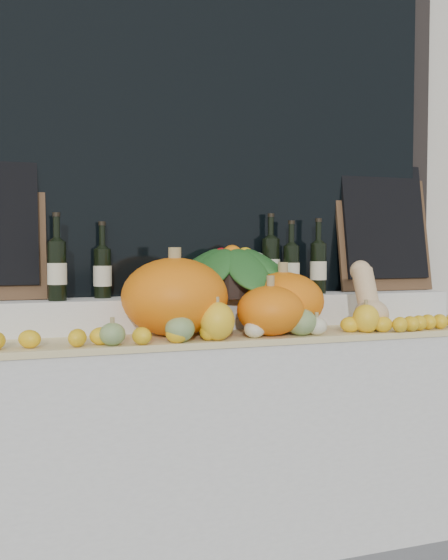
# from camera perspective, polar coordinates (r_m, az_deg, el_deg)

# --- Properties ---
(storefront_facade) EXTENTS (7.00, 0.94, 4.50)m
(storefront_facade) POSITION_cam_1_polar(r_m,az_deg,el_deg) (3.40, -4.56, 20.03)
(storefront_facade) COLOR beige
(storefront_facade) RESTS_ON ground
(display_sill) EXTENTS (2.30, 0.55, 0.88)m
(display_sill) POSITION_cam_1_polar(r_m,az_deg,el_deg) (2.68, -0.53, -14.58)
(display_sill) COLOR silver
(display_sill) RESTS_ON ground
(rear_tier) EXTENTS (2.30, 0.25, 0.16)m
(rear_tier) POSITION_cam_1_polar(r_m,az_deg,el_deg) (2.72, -1.52, -3.14)
(rear_tier) COLOR silver
(rear_tier) RESTS_ON display_sill
(straw_bedding) EXTENTS (2.10, 0.32, 0.02)m
(straw_bedding) POSITION_cam_1_polar(r_m,az_deg,el_deg) (2.47, 0.37, -5.34)
(straw_bedding) COLOR tan
(straw_bedding) RESTS_ON display_sill
(pumpkin_left) EXTENTS (0.49, 0.49, 0.31)m
(pumpkin_left) POSITION_cam_1_polar(r_m,az_deg,el_deg) (2.44, -4.51, -1.54)
(pumpkin_left) COLOR orange
(pumpkin_left) RESTS_ON straw_bedding
(pumpkin_right) EXTENTS (0.39, 0.39, 0.24)m
(pumpkin_right) POSITION_cam_1_polar(r_m,az_deg,el_deg) (2.60, 5.39, -1.95)
(pumpkin_right) COLOR orange
(pumpkin_right) RESTS_ON straw_bedding
(pumpkin_center) EXTENTS (0.32, 0.32, 0.20)m
(pumpkin_center) POSITION_cam_1_polar(r_m,az_deg,el_deg) (2.45, 4.27, -2.81)
(pumpkin_center) COLOR orange
(pumpkin_center) RESTS_ON straw_bedding
(butternut_squash) EXTENTS (0.14, 0.21, 0.29)m
(butternut_squash) POSITION_cam_1_polar(r_m,az_deg,el_deg) (2.69, 13.03, -1.81)
(butternut_squash) COLOR #D7AF7E
(butternut_squash) RESTS_ON straw_bedding
(decorative_gourds) EXTENTS (1.13, 0.14, 0.17)m
(decorative_gourds) POSITION_cam_1_polar(r_m,az_deg,el_deg) (2.38, 2.92, -4.00)
(decorative_gourds) COLOR #275B1B
(decorative_gourds) RESTS_ON straw_bedding
(lemon_heap) EXTENTS (2.20, 0.16, 0.06)m
(lemon_heap) POSITION_cam_1_polar(r_m,az_deg,el_deg) (2.36, 1.25, -4.65)
(lemon_heap) COLOR yellow
(lemon_heap) RESTS_ON straw_bedding
(produce_bowl) EXTENTS (0.65, 0.65, 0.23)m
(produce_bowl) POSITION_cam_1_polar(r_m,az_deg,el_deg) (2.72, 0.74, 0.84)
(produce_bowl) COLOR black
(produce_bowl) RESTS_ON rear_tier
(wine_bottle_far_left) EXTENTS (0.08, 0.08, 0.35)m
(wine_bottle_far_left) POSITION_cam_1_polar(r_m,az_deg,el_deg) (2.54, -15.01, 0.91)
(wine_bottle_far_left) COLOR black
(wine_bottle_far_left) RESTS_ON rear_tier
(wine_bottle_near_left) EXTENTS (0.08, 0.08, 0.32)m
(wine_bottle_near_left) POSITION_cam_1_polar(r_m,az_deg,el_deg) (2.64, -11.05, 0.70)
(wine_bottle_near_left) COLOR black
(wine_bottle_near_left) RESTS_ON rear_tier
(wine_bottle_tall) EXTENTS (0.08, 0.08, 0.36)m
(wine_bottle_tall) POSITION_cam_1_polar(r_m,az_deg,el_deg) (2.84, 4.30, 1.35)
(wine_bottle_tall) COLOR black
(wine_bottle_tall) RESTS_ON rear_tier
(wine_bottle_near_right) EXTENTS (0.08, 0.08, 0.33)m
(wine_bottle_near_right) POSITION_cam_1_polar(r_m,az_deg,el_deg) (2.83, 6.17, 1.04)
(wine_bottle_near_right) COLOR black
(wine_bottle_near_right) RESTS_ON rear_tier
(wine_bottle_far_right) EXTENTS (0.08, 0.08, 0.34)m
(wine_bottle_far_right) POSITION_cam_1_polar(r_m,az_deg,el_deg) (2.89, 8.61, 1.17)
(wine_bottle_far_right) COLOR black
(wine_bottle_far_right) RESTS_ON rear_tier
(chalkboard_right) EXTENTS (0.50, 0.14, 0.61)m
(chalkboard_right) POSITION_cam_1_polar(r_m,az_deg,el_deg) (3.15, 14.37, 4.91)
(chalkboard_right) COLOR #4C331E
(chalkboard_right) RESTS_ON rear_tier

